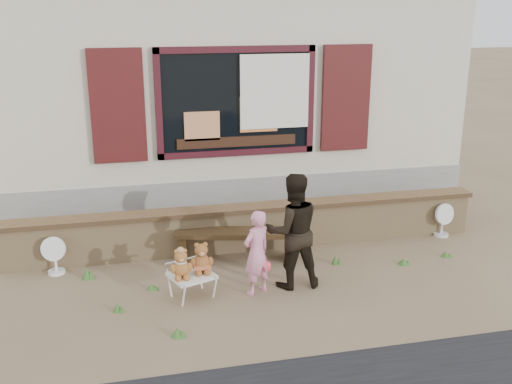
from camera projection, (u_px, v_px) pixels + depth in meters
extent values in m
plane|color=brown|center=(266.00, 276.00, 8.07)|extent=(80.00, 80.00, 0.00)
cube|color=#A99B88|center=(211.00, 64.00, 11.54)|extent=(8.00, 5.00, 3.20)
cube|color=gray|center=(213.00, 164.00, 12.13)|extent=(8.04, 5.04, 0.80)
cube|color=black|center=(236.00, 102.00, 9.29)|extent=(2.30, 0.04, 1.50)
cube|color=#391018|center=(236.00, 49.00, 9.03)|extent=(2.50, 0.08, 0.10)
cube|color=#391018|center=(237.00, 152.00, 9.51)|extent=(2.50, 0.08, 0.10)
cube|color=#391018|center=(158.00, 105.00, 9.01)|extent=(0.10, 0.08, 1.70)
cube|color=#391018|center=(310.00, 99.00, 9.53)|extent=(0.10, 0.08, 1.70)
cube|color=#38110F|center=(118.00, 106.00, 8.87)|extent=(0.80, 0.07, 1.70)
cube|color=#38110F|center=(346.00, 98.00, 9.65)|extent=(0.80, 0.07, 1.70)
cube|color=silver|center=(275.00, 92.00, 9.31)|extent=(1.10, 0.02, 1.15)
cube|color=black|center=(237.00, 141.00, 9.44)|extent=(1.90, 0.06, 0.16)
cube|color=tan|center=(202.00, 126.00, 9.25)|extent=(0.55, 0.06, 0.45)
cube|color=#E08447|center=(259.00, 114.00, 9.39)|extent=(0.60, 0.06, 0.55)
cube|color=tan|center=(250.00, 229.00, 8.91)|extent=(7.00, 0.30, 0.60)
cube|color=brown|center=(250.00, 208.00, 8.81)|extent=(7.10, 0.36, 0.07)
cube|color=#322211|center=(236.00, 233.00, 8.46)|extent=(1.76, 0.74, 0.06)
cube|color=#322211|center=(184.00, 248.00, 8.53)|extent=(0.18, 0.34, 0.37)
cube|color=#322211|center=(289.00, 247.00, 8.53)|extent=(0.18, 0.34, 0.37)
cube|color=silver|center=(192.00, 276.00, 7.39)|extent=(0.63, 0.60, 0.04)
cylinder|color=silver|center=(184.00, 297.00, 7.17)|extent=(0.03, 0.03, 0.27)
cylinder|color=silver|center=(215.00, 289.00, 7.40)|extent=(0.03, 0.03, 0.27)
cylinder|color=silver|center=(170.00, 285.00, 7.48)|extent=(0.03, 0.03, 0.27)
cylinder|color=silver|center=(200.00, 277.00, 7.71)|extent=(0.03, 0.03, 0.27)
imported|color=pink|center=(257.00, 253.00, 7.43)|extent=(0.48, 0.43, 1.10)
imported|color=black|center=(293.00, 231.00, 7.58)|extent=(0.73, 0.57, 1.51)
cylinder|color=white|center=(57.00, 272.00, 8.13)|extent=(0.23, 0.23, 0.04)
cylinder|color=white|center=(56.00, 262.00, 8.09)|extent=(0.04, 0.04, 0.29)
cylinder|color=white|center=(54.00, 248.00, 8.03)|extent=(0.35, 0.19, 0.33)
cylinder|color=silver|center=(441.00, 234.00, 9.46)|extent=(0.23, 0.23, 0.04)
cylinder|color=silver|center=(442.00, 226.00, 9.42)|extent=(0.04, 0.04, 0.29)
cylinder|color=silver|center=(443.00, 213.00, 9.35)|extent=(0.35, 0.17, 0.34)
cone|color=#396127|center=(446.00, 254.00, 8.66)|extent=(0.14, 0.14, 0.09)
cone|color=#396127|center=(404.00, 261.00, 8.41)|extent=(0.16, 0.16, 0.09)
cone|color=#396127|center=(117.00, 307.00, 7.10)|extent=(0.11, 0.11, 0.12)
cone|color=#396127|center=(335.00, 259.00, 8.41)|extent=(0.10, 0.10, 0.14)
cone|color=#396127|center=(152.00, 287.00, 7.66)|extent=(0.14, 0.14, 0.08)
cone|color=#396127|center=(87.00, 273.00, 7.96)|extent=(0.15, 0.15, 0.15)
cone|color=#396127|center=(177.00, 332.00, 6.57)|extent=(0.15, 0.15, 0.10)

